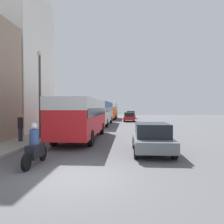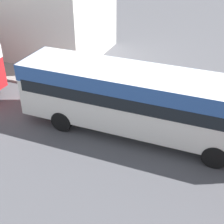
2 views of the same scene
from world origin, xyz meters
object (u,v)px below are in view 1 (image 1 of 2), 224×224
(car_far_curb, at_px, (152,138))
(bus_following, at_px, (100,110))
(bus_lead, at_px, (82,113))
(car_crossing, at_px, (129,117))
(pedestrian_walking_away, at_px, (87,116))
(bus_third_in_line, at_px, (110,109))
(pedestrian_near_curb, at_px, (20,127))
(motorcycle_behind_lead, at_px, (35,149))
(car_distant, at_px, (131,115))

(car_far_curb, bearing_deg, bus_following, -74.60)
(bus_lead, xyz_separation_m, car_crossing, (3.63, 20.28, -1.13))
(bus_lead, relative_size, pedestrian_walking_away, 5.86)
(bus_third_in_line, xyz_separation_m, pedestrian_near_curb, (-3.58, -29.27, -0.98))
(bus_lead, xyz_separation_m, motorcycle_behind_lead, (-0.40, -7.34, -1.22))
(bus_lead, height_order, car_distant, bus_lead)
(pedestrian_near_curb, relative_size, pedestrian_walking_away, 1.09)
(car_far_curb, distance_m, car_distant, 34.41)
(motorcycle_behind_lead, bearing_deg, car_crossing, 81.69)
(bus_lead, bearing_deg, bus_third_in_line, 90.05)
(bus_lead, height_order, motorcycle_behind_lead, bus_lead)
(bus_third_in_line, height_order, car_crossing, bus_third_in_line)
(car_crossing, distance_m, car_distant, 9.50)
(bus_third_in_line, distance_m, car_distant, 5.05)
(motorcycle_behind_lead, xyz_separation_m, pedestrian_walking_away, (-2.68, 25.64, 0.28))
(bus_lead, bearing_deg, motorcycle_behind_lead, -93.13)
(bus_following, bearing_deg, bus_third_in_line, 89.16)
(bus_third_in_line, xyz_separation_m, car_crossing, (3.65, -6.80, -1.26))
(bus_lead, relative_size, car_far_curb, 2.37)
(bus_lead, bearing_deg, pedestrian_walking_away, 99.56)
(car_crossing, height_order, pedestrian_near_curb, pedestrian_near_curb)
(bus_third_in_line, height_order, car_distant, bus_third_in_line)
(motorcycle_behind_lead, bearing_deg, pedestrian_near_curb, 121.84)
(bus_third_in_line, distance_m, motorcycle_behind_lead, 34.45)
(car_crossing, bearing_deg, bus_lead, -100.15)
(bus_following, relative_size, car_distant, 2.51)
(car_crossing, bearing_deg, car_far_curb, -87.80)
(motorcycle_behind_lead, height_order, car_distant, motorcycle_behind_lead)
(bus_third_in_line, relative_size, pedestrian_near_curb, 5.85)
(bus_third_in_line, distance_m, pedestrian_walking_away, 9.36)
(car_distant, distance_m, pedestrian_walking_away, 13.52)
(bus_third_in_line, bearing_deg, motorcycle_behind_lead, -90.63)
(bus_lead, height_order, pedestrian_near_curb, bus_lead)
(car_distant, bearing_deg, bus_third_in_line, -146.69)
(bus_lead, xyz_separation_m, car_distant, (4.07, 29.76, -1.11))
(bus_lead, height_order, bus_following, bus_following)
(motorcycle_behind_lead, bearing_deg, car_far_curb, 28.46)
(bus_third_in_line, bearing_deg, car_far_curb, -81.73)
(pedestrian_near_curb, xyz_separation_m, pedestrian_walking_away, (0.52, 20.49, -0.10))
(bus_lead, bearing_deg, car_crossing, 79.85)
(motorcycle_behind_lead, relative_size, car_crossing, 0.50)
(pedestrian_walking_away, bearing_deg, bus_following, -62.33)
(car_crossing, relative_size, car_distant, 1.01)
(bus_lead, xyz_separation_m, car_far_curb, (4.59, -4.64, -1.12))
(bus_third_in_line, bearing_deg, pedestrian_walking_away, -109.21)
(motorcycle_behind_lead, bearing_deg, bus_third_in_line, 89.37)
(bus_third_in_line, relative_size, pedestrian_walking_away, 6.35)
(car_distant, bearing_deg, car_crossing, -92.65)
(car_far_curb, relative_size, pedestrian_walking_away, 2.47)
(pedestrian_near_curb, bearing_deg, bus_following, 77.39)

